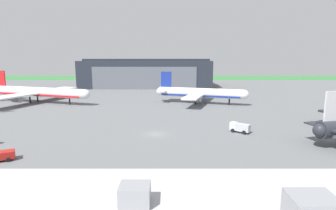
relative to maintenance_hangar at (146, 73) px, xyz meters
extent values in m
plane|color=slate|center=(10.48, -109.08, -8.18)|extent=(440.00, 440.00, 0.00)
cube|color=#387C3D|center=(10.48, 79.35, -8.14)|extent=(440.00, 56.00, 0.08)
cube|color=#232833|center=(0.00, 0.09, -0.14)|extent=(78.02, 33.74, 16.07)
cube|color=slate|center=(0.00, -16.93, -1.75)|extent=(59.29, 0.30, 12.85)
cube|color=#232833|center=(0.00, 0.09, 8.49)|extent=(78.02, 8.10, 1.20)
cylinder|color=silver|center=(-38.95, -63.41, -3.76)|extent=(44.52, 18.39, 3.69)
sphere|color=silver|center=(-17.29, -70.86, -3.76)|extent=(3.55, 3.55, 3.55)
cube|color=red|center=(-38.95, -63.41, -4.78)|extent=(41.07, 17.23, 0.65)
cube|color=silver|center=(-57.11, -54.22, -3.39)|extent=(5.58, 6.23, 0.28)
cube|color=silver|center=(-43.48, -73.76, -4.22)|extent=(13.59, 21.75, 0.56)
cube|color=silver|center=(-36.16, -52.47, -4.22)|extent=(13.59, 21.75, 0.56)
cylinder|color=gray|center=(-42.19, -72.47, -5.54)|extent=(3.98, 3.06, 2.03)
cylinder|color=gray|center=(-35.93, -54.28, -5.54)|extent=(3.98, 3.06, 2.03)
cylinder|color=black|center=(-24.22, -68.48, -6.89)|extent=(0.56, 0.56, 2.57)
cylinder|color=black|center=(-41.31, -64.65, -6.89)|extent=(0.56, 0.56, 2.57)
cylinder|color=black|center=(-40.05, -60.98, -6.89)|extent=(0.56, 0.56, 2.57)
sphere|color=#282B33|center=(43.11, -119.28, -4.48)|extent=(2.70, 2.70, 2.70)
cube|color=silver|center=(46.46, -118.34, 0.19)|extent=(5.54, 1.91, 5.89)
cube|color=#282B33|center=(44.91, -116.05, -4.14)|extent=(5.07, 5.73, 0.28)
cylinder|color=white|center=(25.97, -65.68, -3.87)|extent=(32.74, 14.09, 3.63)
sphere|color=white|center=(41.76, -71.00, -3.87)|extent=(3.48, 3.48, 3.48)
sphere|color=white|center=(10.17, -60.35, -3.87)|extent=(2.83, 2.83, 2.83)
cube|color=navy|center=(25.97, -65.68, -4.87)|extent=(30.23, 13.27, 0.64)
cube|color=navy|center=(12.70, -61.21, 1.03)|extent=(4.23, 1.76, 6.17)
cube|color=white|center=(11.19, -63.59, -3.51)|extent=(4.47, 5.77, 0.28)
cube|color=white|center=(12.95, -58.40, -3.51)|extent=(4.47, 5.77, 0.28)
cube|color=white|center=(22.70, -73.28, -4.32)|extent=(9.68, 15.43, 0.56)
cube|color=white|center=(27.97, -57.65, -4.32)|extent=(9.68, 15.43, 0.56)
cylinder|color=gray|center=(23.83, -72.43, -5.62)|extent=(3.91, 2.99, 2.00)
cylinder|color=gray|center=(28.35, -59.01, -5.62)|extent=(3.91, 2.99, 2.00)
cylinder|color=black|center=(36.70, -69.30, -6.93)|extent=(0.56, 0.56, 2.49)
cylinder|color=black|center=(24.09, -67.06, -6.93)|extent=(0.56, 0.56, 2.49)
cylinder|color=black|center=(25.31, -63.45, -6.93)|extent=(0.56, 0.56, 2.49)
cube|color=silver|center=(29.38, -106.70, -6.78)|extent=(2.16, 2.18, 1.88)
cube|color=#B7BCC6|center=(31.22, -108.18, -6.85)|extent=(3.56, 3.30, 1.75)
cylinder|color=black|center=(30.10, -106.13, -7.72)|extent=(0.87, 0.77, 0.91)
cylinder|color=black|center=(28.98, -107.54, -7.72)|extent=(0.87, 0.77, 0.91)
cylinder|color=black|center=(32.32, -107.90, -7.72)|extent=(0.87, 0.77, 0.91)
cylinder|color=black|center=(31.20, -109.31, -7.72)|extent=(0.87, 0.77, 0.91)
cube|color=#AD1E19|center=(-14.95, -125.60, -7.16)|extent=(3.66, 3.18, 1.29)
cylinder|color=black|center=(-14.97, -124.38, -7.80)|extent=(0.78, 0.57, 0.74)
cylinder|color=black|center=(-13.98, -126.32, -7.80)|extent=(0.78, 0.57, 0.74)
cube|color=gray|center=(20.68, -157.74, 1.82)|extent=(2.31, 1.92, 1.54)
cube|color=gray|center=(11.53, -155.82, 1.64)|extent=(1.77, 1.47, 1.18)
camera|label=1|loc=(13.44, -170.19, 9.37)|focal=28.82mm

